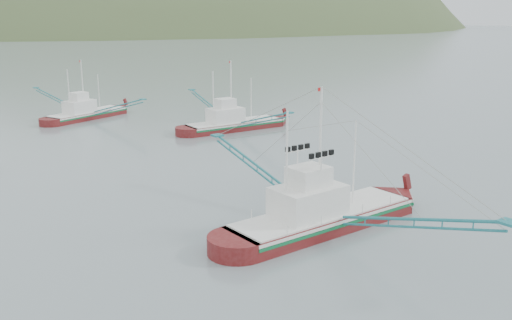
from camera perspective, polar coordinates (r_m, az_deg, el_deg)
ground at (r=39.20m, az=5.19°, el=-6.31°), size 1200.00×1200.00×0.00m
main_boat at (r=37.87m, az=6.50°, el=-4.76°), size 13.97×25.19×10.19m
bg_boat_far at (r=80.61m, az=-16.65°, el=5.17°), size 11.93×20.21×8.51m
bg_boat_right at (r=69.86m, az=-2.32°, el=4.04°), size 12.49×22.39×9.06m
headland_right at (r=528.51m, az=-6.10°, el=12.87°), size 684.00×432.00×306.00m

